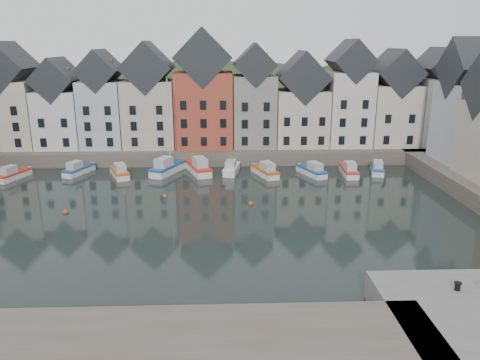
{
  "coord_description": "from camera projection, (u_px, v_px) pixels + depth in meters",
  "views": [
    {
      "loc": [
        2.94,
        -44.66,
        17.61
      ],
      "look_at": [
        4.8,
        6.0,
        2.64
      ],
      "focal_mm": 35.0,
      "sensor_mm": 36.0,
      "label": 1
    }
  ],
  "objects": [
    {
      "name": "ground",
      "position": [
        195.0,
        222.0,
        47.69
      ],
      "size": [
        260.0,
        260.0,
        0.0
      ],
      "primitive_type": "plane",
      "color": "black",
      "rests_on": "ground"
    },
    {
      "name": "far_quay",
      "position": [
        205.0,
        148.0,
        76.16
      ],
      "size": [
        90.0,
        16.0,
        2.0
      ],
      "primitive_type": "cube",
      "color": "#51473E",
      "rests_on": "ground"
    },
    {
      "name": "hillside",
      "position": [
        211.0,
        205.0,
        106.45
      ],
      "size": [
        153.6,
        70.4,
        64.0
      ],
      "color": "#26341A",
      "rests_on": "ground"
    },
    {
      "name": "far_terrace",
      "position": [
        225.0,
        101.0,
        72.12
      ],
      "size": [
        72.37,
        8.16,
        17.78
      ],
      "color": "beige",
      "rests_on": "far_quay"
    },
    {
      "name": "mooring_buoys",
      "position": [
        162.0,
        204.0,
        52.62
      ],
      "size": [
        20.5,
        5.5,
        0.5
      ],
      "color": "#C04E16",
      "rests_on": "ground"
    },
    {
      "name": "boat_a",
      "position": [
        13.0,
        174.0,
        62.48
      ],
      "size": [
        3.29,
        5.68,
        2.08
      ],
      "rotation": [
        0.0,
        0.0,
        -0.32
      ],
      "color": "silver",
      "rests_on": "ground"
    },
    {
      "name": "boat_b",
      "position": [
        78.0,
        170.0,
        64.86
      ],
      "size": [
        3.51,
        5.69,
        2.09
      ],
      "rotation": [
        0.0,
        0.0,
        -0.36
      ],
      "color": "silver",
      "rests_on": "ground"
    },
    {
      "name": "boat_c",
      "position": [
        120.0,
        172.0,
        63.56
      ],
      "size": [
        3.78,
        5.82,
        2.15
      ],
      "rotation": [
        0.0,
        0.0,
        0.4
      ],
      "color": "silver",
      "rests_on": "ground"
    },
    {
      "name": "boat_d",
      "position": [
        167.0,
        167.0,
        65.12
      ],
      "size": [
        4.81,
        7.14,
        13.15
      ],
      "rotation": [
        0.0,
        0.0,
        -0.43
      ],
      "color": "silver",
      "rests_on": "ground"
    },
    {
      "name": "boat_e",
      "position": [
        199.0,
        168.0,
        65.25
      ],
      "size": [
        4.24,
        7.2,
        2.64
      ],
      "rotation": [
        0.0,
        0.0,
        0.33
      ],
      "color": "silver",
      "rests_on": "ground"
    },
    {
      "name": "boat_f",
      "position": [
        231.0,
        169.0,
        65.37
      ],
      "size": [
        2.66,
        5.73,
        2.12
      ],
      "rotation": [
        0.0,
        0.0,
        -0.18
      ],
      "color": "silver",
      "rests_on": "ground"
    },
    {
      "name": "boat_g",
      "position": [
        265.0,
        171.0,
        64.01
      ],
      "size": [
        3.73,
        6.15,
        2.26
      ],
      "rotation": [
        0.0,
        0.0,
        0.35
      ],
      "color": "silver",
      "rests_on": "ground"
    },
    {
      "name": "boat_h",
      "position": [
        312.0,
        171.0,
        64.21
      ],
      "size": [
        3.72,
        5.88,
        2.16
      ],
      "rotation": [
        0.0,
        0.0,
        0.38
      ],
      "color": "silver",
      "rests_on": "ground"
    },
    {
      "name": "boat_i",
      "position": [
        349.0,
        171.0,
        64.28
      ],
      "size": [
        2.05,
        5.76,
        2.18
      ],
      "rotation": [
        0.0,
        0.0,
        -0.05
      ],
      "color": "silver",
      "rests_on": "ground"
    },
    {
      "name": "boat_j",
      "position": [
        377.0,
        168.0,
        65.49
      ],
      "size": [
        2.96,
        5.6,
        2.06
      ],
      "rotation": [
        0.0,
        0.0,
        -0.26
      ],
      "color": "silver",
      "rests_on": "ground"
    },
    {
      "name": "mooring_bollard",
      "position": [
        458.0,
        286.0,
        30.55
      ],
      "size": [
        0.48,
        0.48,
        0.56
      ],
      "color": "black",
      "rests_on": "near_quay"
    }
  ]
}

